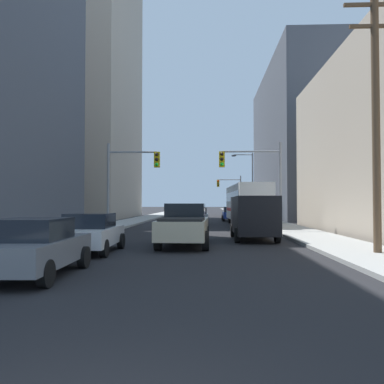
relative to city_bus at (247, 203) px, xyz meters
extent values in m
cube|color=#9E9E99|center=(-11.00, 19.72, -1.85)|extent=(3.06, 160.00, 0.15)
cube|color=#9E9E99|center=(2.51, 19.72, -1.85)|extent=(3.06, 160.00, 0.15)
cube|color=silver|center=(0.00, -0.01, 0.02)|extent=(2.87, 11.57, 2.90)
cube|color=black|center=(-1.26, -0.01, 0.54)|extent=(0.36, 10.58, 0.80)
cube|color=red|center=(-1.26, -0.01, -0.56)|extent=(0.36, 10.57, 0.28)
cylinder|color=black|center=(-1.17, 4.02, -1.43)|extent=(0.32, 1.00, 1.00)
cylinder|color=black|center=(1.18, 4.02, -1.43)|extent=(0.32, 1.00, 1.00)
cylinder|color=black|center=(-1.17, -3.23, -1.43)|extent=(0.32, 1.00, 1.00)
cylinder|color=black|center=(1.18, -3.23, -1.43)|extent=(0.32, 1.00, 1.00)
cube|color=#C6B793|center=(-4.32, -15.56, -1.13)|extent=(2.16, 5.46, 0.80)
cube|color=black|center=(-4.32, -14.59, -0.38)|extent=(1.85, 1.85, 0.70)
cube|color=black|center=(-4.32, -16.91, -0.68)|extent=(1.83, 2.43, 0.10)
cylinder|color=black|center=(-5.28, -13.83, -1.53)|extent=(0.28, 0.80, 0.80)
cylinder|color=black|center=(-3.36, -13.83, -1.53)|extent=(0.28, 0.80, 0.80)
cylinder|color=black|center=(-5.28, -17.29, -1.53)|extent=(0.28, 0.80, 0.80)
cylinder|color=black|center=(-3.36, -17.29, -1.53)|extent=(0.28, 0.80, 0.80)
cube|color=black|center=(-0.90, -12.52, -0.62)|extent=(2.04, 5.21, 1.90)
cube|color=black|center=(-0.90, -9.91, -0.20)|extent=(1.76, 0.03, 0.60)
cylinder|color=black|center=(-1.86, -10.86, -1.57)|extent=(0.24, 0.72, 0.72)
cylinder|color=black|center=(0.06, -10.86, -1.57)|extent=(0.24, 0.72, 0.72)
cylinder|color=black|center=(-1.86, -14.18, -1.57)|extent=(0.24, 0.72, 0.72)
cylinder|color=black|center=(0.06, -14.18, -1.57)|extent=(0.24, 0.72, 0.72)
cube|color=slate|center=(-7.79, -22.97, -1.28)|extent=(1.92, 4.25, 0.65)
cube|color=black|center=(-7.79, -23.12, -0.68)|extent=(1.64, 1.95, 0.55)
cylinder|color=black|center=(-8.65, -21.62, -1.61)|extent=(0.22, 0.64, 0.64)
cylinder|color=black|center=(-6.92, -21.62, -1.61)|extent=(0.22, 0.64, 0.64)
cylinder|color=black|center=(-6.92, -24.31, -1.61)|extent=(0.22, 0.64, 0.64)
cube|color=white|center=(-7.79, -18.04, -1.28)|extent=(1.94, 4.26, 0.65)
cube|color=black|center=(-7.79, -18.19, -0.68)|extent=(1.65, 1.95, 0.55)
cylinder|color=black|center=(-8.65, -16.69, -1.61)|extent=(0.22, 0.64, 0.64)
cylinder|color=black|center=(-6.92, -16.69, -1.61)|extent=(0.22, 0.64, 0.64)
cylinder|color=black|center=(-8.65, -19.38, -1.61)|extent=(0.22, 0.64, 0.64)
cylinder|color=black|center=(-6.92, -19.38, -1.61)|extent=(0.22, 0.64, 0.64)
cube|color=#B7BABF|center=(-4.20, 2.39, -1.28)|extent=(1.90, 4.24, 0.65)
cube|color=black|center=(-4.20, 2.24, -0.68)|extent=(1.63, 1.94, 0.55)
cylinder|color=black|center=(-5.07, 3.73, -1.61)|extent=(0.22, 0.64, 0.64)
cylinder|color=black|center=(-3.34, 3.73, -1.61)|extent=(0.22, 0.64, 0.64)
cylinder|color=black|center=(-5.07, 1.04, -1.61)|extent=(0.22, 0.64, 0.64)
cylinder|color=black|center=(-3.34, 1.04, -1.61)|extent=(0.22, 0.64, 0.64)
cube|color=navy|center=(-0.78, 9.05, -1.28)|extent=(1.81, 4.20, 0.65)
cube|color=black|center=(-0.78, 8.90, -0.68)|extent=(1.59, 1.90, 0.55)
cylinder|color=black|center=(-1.64, 10.40, -1.61)|extent=(0.22, 0.64, 0.64)
cylinder|color=black|center=(0.09, 10.40, -1.61)|extent=(0.22, 0.64, 0.64)
cylinder|color=black|center=(-1.64, 7.71, -1.61)|extent=(0.22, 0.64, 0.64)
cylinder|color=black|center=(0.09, 7.71, -1.61)|extent=(0.22, 0.64, 0.64)
cylinder|color=gray|center=(-10.07, -6.75, 1.07)|extent=(0.18, 0.18, 6.00)
cylinder|color=gray|center=(-8.40, -6.75, 3.47)|extent=(3.34, 0.12, 0.12)
cube|color=gold|center=(-6.73, -6.75, 2.95)|extent=(0.38, 0.30, 1.05)
sphere|color=black|center=(-6.73, -6.92, 3.29)|extent=(0.24, 0.24, 0.24)
sphere|color=black|center=(-6.73, -6.92, 2.95)|extent=(0.24, 0.24, 0.24)
sphere|color=#19D833|center=(-6.73, -6.92, 2.61)|extent=(0.24, 0.24, 0.24)
cylinder|color=gray|center=(1.58, -6.75, 1.07)|extent=(0.18, 0.18, 6.00)
cylinder|color=gray|center=(-0.37, -6.75, 3.47)|extent=(3.90, 0.12, 0.12)
cube|color=gold|center=(-2.32, -6.75, 2.95)|extent=(0.38, 0.30, 1.05)
sphere|color=black|center=(-2.32, -6.92, 3.29)|extent=(0.24, 0.24, 0.24)
sphere|color=black|center=(-2.32, -6.92, 2.95)|extent=(0.24, 0.24, 0.24)
sphere|color=#19D833|center=(-2.32, -6.92, 2.61)|extent=(0.24, 0.24, 0.24)
cylinder|color=gray|center=(1.58, 24.79, 1.07)|extent=(0.18, 0.18, 6.00)
cylinder|color=gray|center=(-0.09, 24.79, 3.47)|extent=(3.34, 0.12, 0.12)
cube|color=gold|center=(-1.77, 24.79, 2.95)|extent=(0.38, 0.30, 1.05)
sphere|color=red|center=(-1.77, 24.62, 3.29)|extent=(0.24, 0.24, 0.24)
sphere|color=black|center=(-1.77, 24.62, 2.95)|extent=(0.24, 0.24, 0.24)
sphere|color=black|center=(-1.77, 24.62, 2.61)|extent=(0.24, 0.24, 0.24)
cylinder|color=brown|center=(2.81, -18.75, 2.95)|extent=(0.28, 0.28, 9.76)
cube|color=brown|center=(2.81, -18.75, 7.23)|extent=(2.20, 0.12, 0.12)
cube|color=brown|center=(2.81, -18.75, 6.43)|extent=(1.80, 0.12, 0.12)
cylinder|color=gray|center=(1.68, 10.23, 1.82)|extent=(0.16, 0.16, 7.50)
cylinder|color=gray|center=(0.64, 10.23, 5.37)|extent=(2.07, 0.10, 0.10)
ellipsoid|color=#4C4C51|center=(-0.39, 10.23, 5.27)|extent=(0.56, 0.32, 0.20)
cube|color=#B7A893|center=(-25.63, 17.63, 15.98)|extent=(24.01, 19.56, 35.82)
cube|color=#4C515B|center=(16.34, 19.56, 7.91)|extent=(23.60, 27.88, 19.69)
camera|label=1|loc=(-3.26, -32.98, -0.02)|focal=36.39mm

